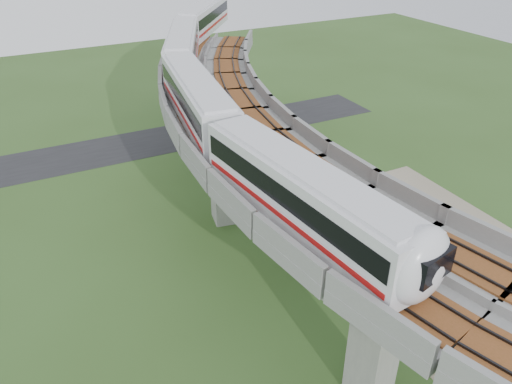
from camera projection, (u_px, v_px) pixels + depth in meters
ground at (270, 290)px, 37.31m from camera, size 160.00×160.00×0.00m
dirt_lot at (430, 253)px, 41.24m from camera, size 18.00×26.00×0.04m
asphalt_road at (153, 142)px, 60.41m from camera, size 60.00×8.00×0.03m
viaduct at (321, 173)px, 34.25m from camera, size 19.58×73.98×11.40m
metro_train at (213, 71)px, 43.72m from camera, size 19.96×59.25×3.64m
fence at (375, 247)px, 40.75m from camera, size 3.87×38.73×1.50m
tree_0 at (267, 132)px, 58.59m from camera, size 2.90×2.90×3.03m
tree_1 at (283, 163)px, 51.10m from camera, size 1.91×1.91×2.84m
tree_2 at (307, 196)px, 44.02m from camera, size 2.97×2.97×3.92m
tree_3 at (338, 237)px, 39.25m from camera, size 3.08×3.08×3.66m
tree_4 at (450, 326)px, 31.59m from camera, size 1.97×1.97×2.77m
car_white at (436, 279)px, 37.42m from camera, size 3.39×3.73×1.23m
car_red at (492, 262)px, 39.32m from camera, size 3.13×3.48×1.15m
car_dark at (385, 197)px, 47.99m from camera, size 4.10×2.60×1.11m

